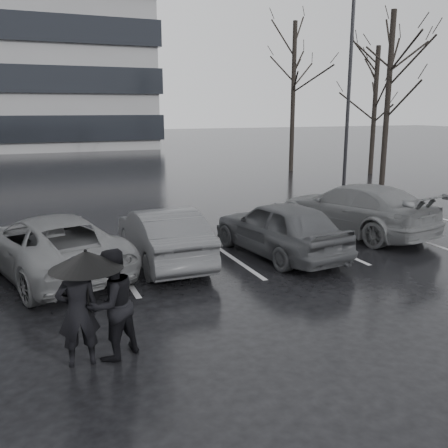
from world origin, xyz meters
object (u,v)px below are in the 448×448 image
at_px(car_west_b, 50,244).
at_px(car_east, 354,209).
at_px(tree_ne, 374,111).
at_px(tree_east, 388,101).
at_px(pedestrian_right, 112,304).
at_px(tree_north, 293,98).
at_px(car_west_a, 163,235).
at_px(car_main, 280,228).
at_px(pedestrian_left, 78,311).
at_px(lamp_post, 348,106).

height_order(car_west_b, car_east, car_east).
bearing_deg(tree_ne, tree_east, -122.01).
xyz_separation_m(pedestrian_right, tree_ne, (17.58, 16.18, 2.66)).
distance_m(car_east, tree_north, 15.81).
distance_m(car_west_a, pedestrian_right, 4.74).
distance_m(car_main, pedestrian_left, 6.61).
height_order(pedestrian_right, tree_north, tree_north).
xyz_separation_m(lamp_post, tree_ne, (6.06, 5.86, -0.26)).
height_order(car_main, pedestrian_right, pedestrian_right).
bearing_deg(pedestrian_right, lamp_post, -167.11).
relative_size(pedestrian_right, tree_north, 0.20).
bearing_deg(tree_north, pedestrian_left, -127.16).
distance_m(car_west_b, lamp_post, 13.80).
bearing_deg(car_east, pedestrian_left, 17.09).
relative_size(car_east, lamp_post, 0.63).
bearing_deg(tree_north, car_main, -120.87).
distance_m(car_west_a, tree_ne, 19.82).
distance_m(lamp_post, tree_east, 4.02).
height_order(car_west_a, pedestrian_right, pedestrian_right).
bearing_deg(car_west_b, pedestrian_left, 75.53).
bearing_deg(car_east, car_west_a, -6.99).
distance_m(car_east, pedestrian_right, 9.48).
height_order(car_west_a, pedestrian_left, pedestrian_left).
bearing_deg(tree_east, pedestrian_left, -141.87).
bearing_deg(tree_north, tree_east, -81.87).
xyz_separation_m(car_west_a, tree_east, (13.11, 7.87, 3.32)).
xyz_separation_m(tree_east, tree_ne, (2.50, 4.00, -0.50)).
height_order(car_main, pedestrian_left, pedestrian_left).
height_order(pedestrian_right, tree_ne, tree_ne).
distance_m(pedestrian_right, tree_ne, 24.04).
xyz_separation_m(car_main, car_west_b, (-5.49, 0.69, -0.03)).
xyz_separation_m(car_west_b, pedestrian_right, (0.60, -4.49, 0.16)).
bearing_deg(pedestrian_left, tree_east, -141.14).
xyz_separation_m(car_main, pedestrian_left, (-5.38, -3.84, 0.11)).
height_order(pedestrian_right, lamp_post, lamp_post).
bearing_deg(tree_north, pedestrian_right, -126.29).
xyz_separation_m(car_west_a, pedestrian_left, (-2.46, -4.35, 0.15)).
height_order(car_main, car_east, car_east).
bearing_deg(pedestrian_left, car_west_a, -118.76).
xyz_separation_m(car_east, pedestrian_right, (-8.06, -4.99, 0.10)).
relative_size(lamp_post, tree_ne, 1.17).
xyz_separation_m(car_main, car_west_a, (-2.92, 0.51, -0.04)).
bearing_deg(car_west_b, tree_ne, -163.13).
height_order(car_east, pedestrian_left, pedestrian_left).
xyz_separation_m(car_east, tree_north, (6.02, 14.19, 3.50)).
bearing_deg(pedestrian_right, tree_north, -155.24).
relative_size(lamp_post, tree_north, 0.97).
distance_m(car_main, car_west_a, 2.96).
xyz_separation_m(car_west_a, pedestrian_right, (-1.97, -4.30, 0.17)).
xyz_separation_m(car_east, lamp_post, (3.47, 5.33, 3.01)).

